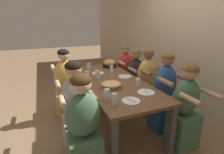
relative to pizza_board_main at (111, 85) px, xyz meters
The scene contains 24 objects.
ground_plane 0.83m from the pizza_board_main, 155.64° to the left, with size 18.00×18.00×0.00m, color #896B4C.
restaurant_back_panel 1.84m from the pizza_board_main, 99.45° to the left, with size 10.00×0.06×3.20m, color beige.
dining_table 0.32m from the pizza_board_main, 155.64° to the left, with size 2.09×0.87×0.74m.
pizza_board_main is the anchor object (origin of this frame).
skillet_bowl 1.10m from the pizza_board_main, 159.99° to the left, with size 0.39×0.27×0.15m.
empty_plate_a 0.50m from the pizza_board_main, 43.24° to the left, with size 0.22×0.22×0.02m.
empty_plate_b 0.51m from the pizza_board_main, ahead, with size 0.22×0.22×0.02m.
empty_plate_c 0.51m from the pizza_board_main, 131.50° to the left, with size 0.22×0.22×0.02m.
empty_plate_d 0.69m from the pizza_board_main, behind, with size 0.21×0.21×0.02m.
drinking_glass_a 0.54m from the pizza_board_main, 17.95° to the right, with size 0.06×0.06×0.13m.
drinking_glass_b 0.49m from the pizza_board_main, 152.76° to the right, with size 0.06×0.06×0.14m.
drinking_glass_c 0.68m from the pizza_board_main, 157.56° to the left, with size 0.06×0.06×0.14m.
drinking_glass_d 0.39m from the pizza_board_main, 76.07° to the left, with size 0.06×0.06×0.11m.
drinking_glass_e 0.41m from the pizza_board_main, 28.72° to the right, with size 0.07×0.07×0.13m.
drinking_glass_f 0.44m from the pizza_board_main, behind, with size 0.08×0.08×0.13m.
drinking_glass_g 1.06m from the pizza_board_main, behind, with size 0.07×0.07×0.11m.
diner_far_left 1.41m from the pizza_board_main, 145.70° to the left, with size 0.51×0.40×1.14m.
diner_near_midright 0.61m from the pizza_board_main, 70.97° to the right, with size 0.51×0.40×1.21m.
diner_near_right 0.81m from the pizza_board_main, 43.38° to the right, with size 0.51×0.40×1.16m.
diner_far_right 1.02m from the pizza_board_main, 51.61° to the left, with size 0.51×0.40×1.14m.
diner_far_center 0.86m from the pizza_board_main, 110.33° to the left, with size 0.51×0.40×1.20m.
diner_near_midleft 0.90m from the pizza_board_main, 142.12° to the right, with size 0.51×0.40×1.21m.
diner_far_midright 0.83m from the pizza_board_main, 76.22° to the left, with size 0.51×0.40×1.21m.
diner_far_midleft 1.07m from the pizza_board_main, 131.79° to the left, with size 0.51×0.40×1.13m.
Camera 1 is at (2.39, -0.97, 1.63)m, focal length 28.00 mm.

